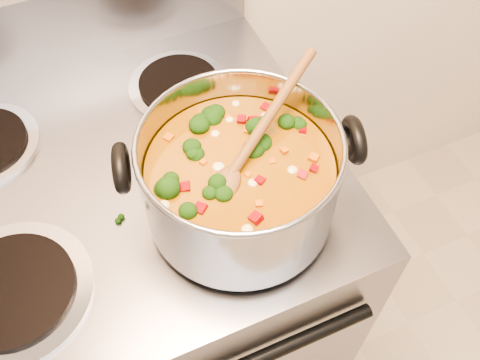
# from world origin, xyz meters

# --- Properties ---
(electric_range) EXTENTS (0.77, 0.70, 1.08)m
(electric_range) POSITION_xyz_m (0.01, 1.16, 0.47)
(electric_range) COLOR gray
(electric_range) RESTS_ON ground
(stockpot) EXTENTS (0.36, 0.29, 0.17)m
(stockpot) POSITION_xyz_m (0.19, 1.00, 1.01)
(stockpot) COLOR #9C9CA4
(stockpot) RESTS_ON electric_range
(wooden_spoon) EXTENTS (0.25, 0.18, 0.10)m
(wooden_spoon) POSITION_xyz_m (0.20, 1.01, 1.06)
(wooden_spoon) COLOR brown
(wooden_spoon) RESTS_ON stockpot
(cooktop_crumbs) EXTENTS (0.23, 0.30, 0.01)m
(cooktop_crumbs) POSITION_xyz_m (0.17, 0.92, 0.92)
(cooktop_crumbs) COLOR black
(cooktop_crumbs) RESTS_ON electric_range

